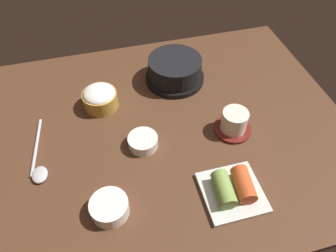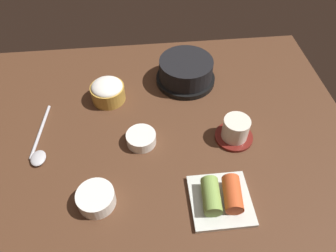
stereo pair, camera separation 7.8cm
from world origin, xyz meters
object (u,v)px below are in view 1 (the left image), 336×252
(rice_bowl, at_px, (100,97))
(side_bowl_near, at_px, (109,207))
(spoon, at_px, (38,164))
(tea_cup_with_saucer, at_px, (234,122))
(banchan_cup_center, at_px, (143,141))
(kimchi_plate, at_px, (233,189))
(stone_pot, at_px, (175,70))

(rice_bowl, height_order, side_bowl_near, rice_bowl)
(rice_bowl, distance_m, spoon, 0.23)
(tea_cup_with_saucer, relative_size, banchan_cup_center, 1.30)
(banchan_cup_center, relative_size, side_bowl_near, 0.91)
(kimchi_plate, xyz_separation_m, side_bowl_near, (-0.26, 0.03, 0.00))
(stone_pot, relative_size, banchan_cup_center, 2.35)
(rice_bowl, bearing_deg, spoon, -135.75)
(stone_pot, height_order, kimchi_plate, stone_pot)
(tea_cup_with_saucer, bearing_deg, rice_bowl, 151.03)
(banchan_cup_center, xyz_separation_m, spoon, (-0.25, 0.00, -0.01))
(rice_bowl, relative_size, banchan_cup_center, 1.27)
(rice_bowl, bearing_deg, kimchi_plate, -54.71)
(tea_cup_with_saucer, height_order, spoon, tea_cup_with_saucer)
(banchan_cup_center, xyz_separation_m, side_bowl_near, (-0.10, -0.16, 0.00))
(tea_cup_with_saucer, relative_size, spoon, 0.48)
(kimchi_plate, bearing_deg, stone_pot, 92.76)
(tea_cup_with_saucer, bearing_deg, side_bowl_near, -156.58)
(tea_cup_with_saucer, xyz_separation_m, spoon, (-0.48, 0.01, -0.02))
(stone_pot, distance_m, side_bowl_near, 0.45)
(side_bowl_near, distance_m, spoon, 0.22)
(side_bowl_near, bearing_deg, stone_pot, 56.88)
(kimchi_plate, height_order, spoon, kimchi_plate)
(tea_cup_with_saucer, relative_size, side_bowl_near, 1.17)
(spoon, bearing_deg, banchan_cup_center, -0.61)
(kimchi_plate, xyz_separation_m, spoon, (-0.41, 0.18, -0.01))
(banchan_cup_center, bearing_deg, spoon, 179.39)
(stone_pot, xyz_separation_m, spoon, (-0.39, -0.22, -0.03))
(tea_cup_with_saucer, height_order, side_bowl_near, tea_cup_with_saucer)
(rice_bowl, xyz_separation_m, spoon, (-0.17, -0.16, -0.03))
(tea_cup_with_saucer, distance_m, banchan_cup_center, 0.23)
(rice_bowl, distance_m, tea_cup_with_saucer, 0.36)
(stone_pot, height_order, side_bowl_near, stone_pot)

